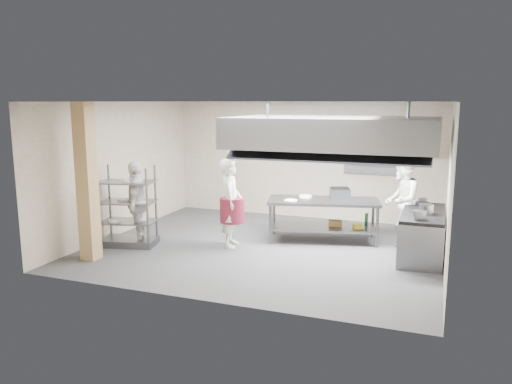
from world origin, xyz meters
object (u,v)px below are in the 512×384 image
(pass_rack, at_px, (128,206))
(cooking_range, at_px, (422,236))
(island, at_px, (323,220))
(chef_line, at_px, (401,201))
(griddle, at_px, (340,193))
(stockpot, at_px, (426,209))
(chef_plating, at_px, (137,203))
(chef_head, at_px, (231,203))

(pass_rack, relative_size, cooking_range, 0.84)
(island, height_order, chef_line, chef_line)
(griddle, relative_size, stockpot, 1.60)
(pass_rack, distance_m, cooking_range, 6.00)
(island, distance_m, chef_line, 1.70)
(pass_rack, distance_m, chef_plating, 0.19)
(stockpot, bearing_deg, griddle, 152.52)
(chef_head, bearing_deg, stockpot, -100.93)
(chef_plating, xyz_separation_m, stockpot, (5.73, 1.04, 0.10))
(cooking_range, bearing_deg, pass_rack, -167.07)
(pass_rack, distance_m, griddle, 4.56)
(chef_head, distance_m, chef_plating, 1.98)
(cooking_range, bearing_deg, stockpot, -76.15)
(chef_plating, height_order, griddle, chef_plating)
(island, xyz_separation_m, chef_head, (-1.71, -1.10, 0.47))
(chef_line, relative_size, chef_plating, 1.05)
(chef_head, bearing_deg, chef_line, -84.65)
(griddle, bearing_deg, chef_plating, -171.65)
(cooking_range, height_order, griddle, griddle)
(chef_plating, bearing_deg, chef_head, 84.59)
(chef_head, distance_m, stockpot, 3.87)
(cooking_range, height_order, chef_line, chef_line)
(chef_line, height_order, chef_plating, chef_line)
(stockpot, bearing_deg, chef_head, -173.40)
(island, bearing_deg, cooking_range, -25.37)
(chef_head, distance_m, chef_line, 3.60)
(island, relative_size, stockpot, 8.84)
(pass_rack, relative_size, chef_plating, 0.94)
(griddle, xyz_separation_m, stockpot, (1.84, -0.95, -0.02))
(island, distance_m, chef_plating, 4.00)
(island, bearing_deg, chef_plating, -168.03)
(pass_rack, relative_size, chef_head, 0.91)
(island, distance_m, cooking_range, 2.13)
(chef_plating, distance_m, griddle, 4.38)
(pass_rack, bearing_deg, chef_head, 4.89)
(griddle, bearing_deg, cooking_range, -41.62)
(island, distance_m, griddle, 0.70)
(chef_head, relative_size, stockpot, 6.86)
(island, distance_m, chef_head, 2.09)
(cooking_range, xyz_separation_m, griddle, (-1.79, 0.75, 0.60))
(cooking_range, relative_size, chef_head, 1.08)
(pass_rack, height_order, cooking_range, pass_rack)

